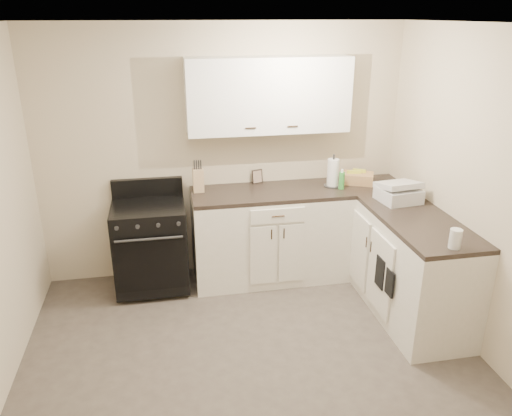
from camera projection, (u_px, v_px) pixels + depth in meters
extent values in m
plane|color=#473F38|center=(257.00, 376.00, 3.77)|extent=(3.60, 3.60, 0.00)
plane|color=white|center=(258.00, 24.00, 2.86)|extent=(3.60, 3.60, 0.00)
plane|color=beige|center=(223.00, 154.00, 4.96)|extent=(3.60, 0.00, 3.60)
plane|color=beige|center=(500.00, 206.00, 3.63)|extent=(0.00, 3.60, 3.60)
cube|color=white|center=(270.00, 236.00, 5.05)|extent=(1.55, 0.60, 0.90)
cube|color=white|center=(398.00, 256.00, 4.65)|extent=(0.60, 1.90, 0.90)
cube|color=black|center=(271.00, 193.00, 4.88)|extent=(1.55, 0.60, 0.04)
cube|color=black|center=(403.00, 209.00, 4.47)|extent=(0.60, 1.90, 0.04)
cube|color=white|center=(268.00, 95.00, 4.68)|extent=(1.55, 0.30, 0.70)
cube|color=black|center=(151.00, 246.00, 4.82)|extent=(0.69, 0.59, 0.83)
cube|color=tan|center=(198.00, 180.00, 4.81)|extent=(0.10, 0.09, 0.23)
cylinder|color=white|center=(333.00, 173.00, 4.95)|extent=(0.14, 0.14, 0.28)
cylinder|color=green|center=(342.00, 181.00, 4.90)|extent=(0.07, 0.07, 0.17)
cube|color=black|center=(257.00, 176.00, 5.07)|extent=(0.12, 0.07, 0.14)
cube|color=tan|center=(357.00, 178.00, 5.08)|extent=(0.37, 0.32, 0.11)
cube|color=silver|center=(398.00, 195.00, 4.58)|extent=(0.38, 0.36, 0.13)
cylinder|color=silver|center=(455.00, 239.00, 3.66)|extent=(0.10, 0.10, 0.15)
cube|color=black|center=(390.00, 283.00, 4.11)|extent=(0.02, 0.13, 0.23)
cube|color=black|center=(380.00, 273.00, 4.28)|extent=(0.02, 0.16, 0.27)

